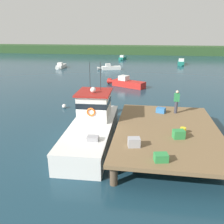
{
  "coord_description": "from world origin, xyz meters",
  "views": [
    {
      "loc": [
        3.5,
        -13.2,
        6.66
      ],
      "look_at": [
        1.2,
        1.98,
        1.4
      ],
      "focal_mm": 37.97,
      "sensor_mm": 36.0,
      "label": 1
    }
  ],
  "objects_px": {
    "crate_single_by_cleat": "(161,110)",
    "moored_boat_near_channel": "(181,63)",
    "moored_boat_off_the_point": "(61,66)",
    "mooring_buoy_outer": "(110,80)",
    "moored_boat_far_left": "(122,58)",
    "deckhand_by_the_boat": "(176,101)",
    "crate_stack_mid_dock": "(179,134)",
    "mooring_buoy_inshore": "(64,106)",
    "crate_single_far": "(134,142)",
    "crate_stack_near_edge": "(161,157)",
    "bait_bucket": "(183,130)",
    "moored_boat_outer_mooring": "(126,83)",
    "mooring_buoy_channel_marker": "(93,90)",
    "moored_boat_far_right": "(110,68)",
    "main_fishing_boat": "(93,124)"
  },
  "relations": [
    {
      "from": "crate_single_by_cleat",
      "to": "moored_boat_near_channel",
      "type": "xyz_separation_m",
      "value": [
        5.72,
        35.38,
        -0.94
      ]
    },
    {
      "from": "moored_boat_off_the_point",
      "to": "mooring_buoy_outer",
      "type": "xyz_separation_m",
      "value": [
        11.26,
        -10.93,
        -0.15
      ]
    },
    {
      "from": "moored_boat_far_left",
      "to": "deckhand_by_the_boat",
      "type": "bearing_deg",
      "value": -78.82
    },
    {
      "from": "moored_boat_near_channel",
      "to": "mooring_buoy_outer",
      "type": "bearing_deg",
      "value": -121.77
    },
    {
      "from": "crate_single_by_cleat",
      "to": "crate_stack_mid_dock",
      "type": "relative_size",
      "value": 1.0
    },
    {
      "from": "moored_boat_near_channel",
      "to": "mooring_buoy_inshore",
      "type": "distance_m",
      "value": 34.88
    },
    {
      "from": "moored_boat_off_the_point",
      "to": "mooring_buoy_outer",
      "type": "bearing_deg",
      "value": -44.15
    },
    {
      "from": "crate_single_far",
      "to": "moored_boat_off_the_point",
      "type": "xyz_separation_m",
      "value": [
        -15.87,
        32.6,
        -1.06
      ]
    },
    {
      "from": "crate_stack_near_edge",
      "to": "bait_bucket",
      "type": "bearing_deg",
      "value": 67.39
    },
    {
      "from": "moored_boat_outer_mooring",
      "to": "mooring_buoy_channel_marker",
      "type": "bearing_deg",
      "value": -134.33
    },
    {
      "from": "moored_boat_off_the_point",
      "to": "mooring_buoy_channel_marker",
      "type": "bearing_deg",
      "value": -59.44
    },
    {
      "from": "moored_boat_far_left",
      "to": "mooring_buoy_channel_marker",
      "type": "height_order",
      "value": "moored_boat_far_left"
    },
    {
      "from": "crate_stack_near_edge",
      "to": "deckhand_by_the_boat",
      "type": "xyz_separation_m",
      "value": [
        1.3,
        6.77,
        0.68
      ]
    },
    {
      "from": "moored_boat_near_channel",
      "to": "mooring_buoy_inshore",
      "type": "xyz_separation_m",
      "value": [
        -14.15,
        -31.88,
        -0.25
      ]
    },
    {
      "from": "moored_boat_far_right",
      "to": "mooring_buoy_inshore",
      "type": "relative_size",
      "value": 11.19
    },
    {
      "from": "crate_single_by_cleat",
      "to": "moored_boat_off_the_point",
      "type": "height_order",
      "value": "crate_single_by_cleat"
    },
    {
      "from": "crate_stack_mid_dock",
      "to": "moored_boat_far_left",
      "type": "relative_size",
      "value": 0.14
    },
    {
      "from": "crate_stack_mid_dock",
      "to": "deckhand_by_the_boat",
      "type": "distance_m",
      "value": 4.26
    },
    {
      "from": "crate_stack_near_edge",
      "to": "main_fishing_boat",
      "type": "bearing_deg",
      "value": 133.42
    },
    {
      "from": "main_fishing_boat",
      "to": "moored_boat_off_the_point",
      "type": "bearing_deg",
      "value": 113.87
    },
    {
      "from": "main_fishing_boat",
      "to": "moored_boat_outer_mooring",
      "type": "height_order",
      "value": "main_fishing_boat"
    },
    {
      "from": "moored_boat_far_left",
      "to": "moored_boat_outer_mooring",
      "type": "xyz_separation_m",
      "value": [
        3.72,
        -29.47,
        0.09
      ]
    },
    {
      "from": "deckhand_by_the_boat",
      "to": "moored_boat_outer_mooring",
      "type": "xyz_separation_m",
      "value": [
        -4.71,
        13.2,
        -1.6
      ]
    },
    {
      "from": "moored_boat_far_right",
      "to": "crate_stack_mid_dock",
      "type": "bearing_deg",
      "value": -74.16
    },
    {
      "from": "moored_boat_far_left",
      "to": "mooring_buoy_channel_marker",
      "type": "xyz_separation_m",
      "value": [
        0.26,
        -33.01,
        -0.15
      ]
    },
    {
      "from": "crate_stack_mid_dock",
      "to": "deckhand_by_the_boat",
      "type": "relative_size",
      "value": 0.37
    },
    {
      "from": "deckhand_by_the_boat",
      "to": "moored_boat_off_the_point",
      "type": "height_order",
      "value": "deckhand_by_the_boat"
    },
    {
      "from": "moored_boat_far_right",
      "to": "bait_bucket",
      "type": "bearing_deg",
      "value": -73.25
    },
    {
      "from": "crate_stack_mid_dock",
      "to": "moored_boat_far_left",
      "type": "xyz_separation_m",
      "value": [
        -8.17,
        46.88,
        -1.05
      ]
    },
    {
      "from": "crate_stack_mid_dock",
      "to": "crate_single_far",
      "type": "relative_size",
      "value": 1.0
    },
    {
      "from": "moored_boat_outer_mooring",
      "to": "mooring_buoy_channel_marker",
      "type": "relative_size",
      "value": 11.32
    },
    {
      "from": "moored_boat_near_channel",
      "to": "moored_boat_far_right",
      "type": "bearing_deg",
      "value": -147.14
    },
    {
      "from": "main_fishing_boat",
      "to": "bait_bucket",
      "type": "height_order",
      "value": "main_fishing_boat"
    },
    {
      "from": "main_fishing_boat",
      "to": "moored_boat_off_the_point",
      "type": "relative_size",
      "value": 2.33
    },
    {
      "from": "moored_boat_outer_mooring",
      "to": "moored_boat_near_channel",
      "type": "bearing_deg",
      "value": 66.96
    },
    {
      "from": "crate_stack_near_edge",
      "to": "mooring_buoy_inshore",
      "type": "height_order",
      "value": "crate_stack_near_edge"
    },
    {
      "from": "moored_boat_near_channel",
      "to": "moored_boat_off_the_point",
      "type": "xyz_separation_m",
      "value": [
        -23.15,
        -8.26,
        -0.07
      ]
    },
    {
      "from": "bait_bucket",
      "to": "mooring_buoy_inshore",
      "type": "distance_m",
      "value": 11.83
    },
    {
      "from": "mooring_buoy_channel_marker",
      "to": "crate_single_far",
      "type": "bearing_deg",
      "value": -69.78
    },
    {
      "from": "crate_stack_mid_dock",
      "to": "deckhand_by_the_boat",
      "type": "height_order",
      "value": "deckhand_by_the_boat"
    },
    {
      "from": "mooring_buoy_inshore",
      "to": "crate_single_far",
      "type": "bearing_deg",
      "value": -52.56
    },
    {
      "from": "bait_bucket",
      "to": "moored_boat_near_channel",
      "type": "xyz_separation_m",
      "value": [
        4.64,
        38.82,
        -0.93
      ]
    },
    {
      "from": "moored_boat_off_the_point",
      "to": "moored_boat_near_channel",
      "type": "bearing_deg",
      "value": 19.63
    },
    {
      "from": "mooring_buoy_outer",
      "to": "crate_single_by_cleat",
      "type": "bearing_deg",
      "value": -69.17
    },
    {
      "from": "crate_single_far",
      "to": "moored_boat_near_channel",
      "type": "relative_size",
      "value": 0.12
    },
    {
      "from": "crate_single_far",
      "to": "crate_stack_near_edge",
      "type": "xyz_separation_m",
      "value": [
        1.27,
        -1.23,
        -0.05
      ]
    },
    {
      "from": "mooring_buoy_channel_marker",
      "to": "moored_boat_far_right",
      "type": "bearing_deg",
      "value": 92.72
    },
    {
      "from": "moored_boat_far_right",
      "to": "mooring_buoy_channel_marker",
      "type": "height_order",
      "value": "moored_boat_far_right"
    },
    {
      "from": "crate_stack_mid_dock",
      "to": "mooring_buoy_inshore",
      "type": "height_order",
      "value": "crate_stack_mid_dock"
    },
    {
      "from": "moored_boat_far_left",
      "to": "moored_boat_near_channel",
      "type": "distance_m",
      "value": 15.05
    }
  ]
}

